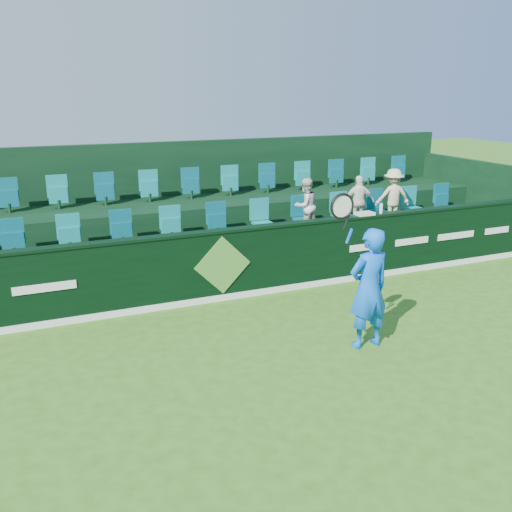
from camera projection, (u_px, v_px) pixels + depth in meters
name	position (u px, v px, depth m)	size (l,w,h in m)	color
ground	(329.00, 401.00, 7.28)	(60.00, 60.00, 0.00)	#306A19
sponsor_hoarding	(221.00, 265.00, 10.61)	(16.00, 0.25, 1.35)	black
stand_tier_front	(202.00, 263.00, 11.65)	(16.00, 2.00, 0.80)	black
stand_tier_back	(176.00, 230.00, 13.25)	(16.00, 1.80, 1.30)	black
stand_rear	(170.00, 203.00, 13.48)	(16.00, 4.10, 2.60)	black
seat_row_front	(195.00, 225.00, 11.80)	(13.50, 0.50, 0.60)	#158484
seat_row_back	(171.00, 188.00, 13.25)	(13.50, 0.50, 0.60)	#158484
tennis_player	(368.00, 288.00, 8.58)	(1.19, 0.48, 2.51)	blue
spectator_left	(305.00, 206.00, 12.29)	(0.58, 0.45, 1.19)	silver
spectator_middle	(359.00, 201.00, 12.81)	(0.68, 0.28, 1.17)	white
spectator_right	(393.00, 196.00, 13.15)	(0.82, 0.47, 1.27)	beige
towel	(365.00, 214.00, 11.60)	(0.37, 0.24, 0.06)	silver
drinks_bottle	(381.00, 208.00, 11.73)	(0.07, 0.07, 0.21)	white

